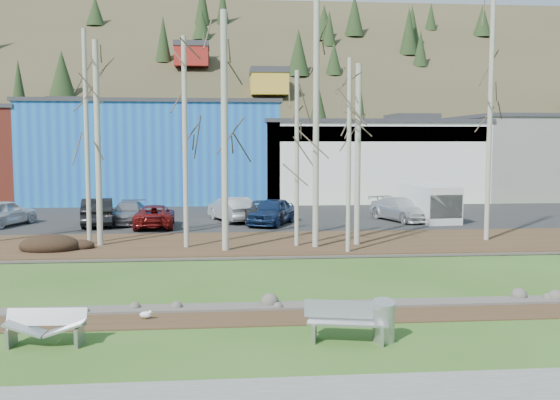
{
  "coord_description": "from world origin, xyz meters",
  "views": [
    {
      "loc": [
        -0.38,
        -15.05,
        4.91
      ],
      "look_at": [
        2.0,
        11.08,
        2.5
      ],
      "focal_mm": 40.0,
      "sensor_mm": 36.0,
      "label": 1
    }
  ],
  "objects": [
    {
      "name": "far_bank_rocks",
      "position": [
        0.0,
        11.3,
        0.0
      ],
      "size": [
        80.0,
        0.8,
        0.46
      ],
      "primitive_type": null,
      "color": "#47423D",
      "rests_on": "ground"
    },
    {
      "name": "building_white",
      "position": [
        12.0,
        38.98,
        3.41
      ],
      "size": [
        18.36,
        12.24,
        6.8
      ],
      "color": "white",
      "rests_on": "ground"
    },
    {
      "name": "car_7",
      "position": [
        10.47,
        22.18,
        0.84
      ],
      "size": [
        3.53,
        5.21,
        1.4
      ],
      "primitive_type": "imported",
      "rotation": [
        0.0,
        0.0,
        0.36
      ],
      "color": "silver",
      "rests_on": "parking_lot"
    },
    {
      "name": "birch_9",
      "position": [
        12.51,
        14.31,
        6.34
      ],
      "size": [
        0.24,
        0.24,
        12.38
      ],
      "color": "#B9B3A7",
      "rests_on": "far_bank"
    },
    {
      "name": "birch_3",
      "position": [
        -2.09,
        13.47,
        4.91
      ],
      "size": [
        0.23,
        0.23,
        9.51
      ],
      "color": "#B9B3A7",
      "rests_on": "far_bank"
    },
    {
      "name": "car_5",
      "position": [
        0.1,
        22.82,
        0.89
      ],
      "size": [
        3.08,
        4.83,
        1.5
      ],
      "primitive_type": "imported",
      "rotation": [
        0.0,
        0.0,
        3.5
      ],
      "color": "silver",
      "rests_on": "parking_lot"
    },
    {
      "name": "car_4",
      "position": [
        2.41,
        21.04,
        0.91
      ],
      "size": [
        3.44,
        4.89,
        1.55
      ],
      "primitive_type": "imported",
      "rotation": [
        0.0,
        0.0,
        -0.4
      ],
      "color": "navy",
      "rests_on": "parking_lot"
    },
    {
      "name": "dirt_mound",
      "position": [
        -8.14,
        13.26,
        0.41
      ],
      "size": [
        2.62,
        1.85,
        0.51
      ],
      "primitive_type": "ellipsoid",
      "color": "black",
      "rests_on": "far_bank"
    },
    {
      "name": "footpath",
      "position": [
        0.0,
        -3.5,
        0.02
      ],
      "size": [
        80.0,
        2.0,
        0.04
      ],
      "primitive_type": "cube",
      "color": "#5E5E5A",
      "rests_on": "ground"
    },
    {
      "name": "bench_intact",
      "position": [
        2.63,
        -0.18,
        0.5
      ],
      "size": [
        2.06,
        0.99,
        0.99
      ],
      "rotation": [
        0.0,
        0.0,
        -0.22
      ],
      "color": "#9FA1A4",
      "rests_on": "ground"
    },
    {
      "name": "van_white",
      "position": [
        12.18,
        21.89,
        1.24
      ],
      "size": [
        2.59,
        5.22,
        2.2
      ],
      "rotation": [
        0.0,
        0.0,
        0.1
      ],
      "color": "white",
      "rests_on": "parking_lot"
    },
    {
      "name": "birch_7",
      "position": [
        3.81,
        13.02,
        5.96
      ],
      "size": [
        0.28,
        0.28,
        11.61
      ],
      "color": "#B9B3A7",
      "rests_on": "far_bank"
    },
    {
      "name": "birch_8",
      "position": [
        5.85,
        13.53,
        4.34
      ],
      "size": [
        0.27,
        0.27,
        8.39
      ],
      "color": "#B9B3A7",
      "rests_on": "far_bank"
    },
    {
      "name": "car_1",
      "position": [
        -7.66,
        21.63,
        0.94
      ],
      "size": [
        2.45,
        5.05,
        1.6
      ],
      "primitive_type": "imported",
      "rotation": [
        0.0,
        0.0,
        3.3
      ],
      "color": "black",
      "rests_on": "parking_lot"
    },
    {
      "name": "near_bank_rocks",
      "position": [
        0.0,
        3.1,
        0.0
      ],
      "size": [
        80.0,
        0.8,
        0.5
      ],
      "primitive_type": null,
      "color": "#47423D",
      "rests_on": "ground"
    },
    {
      "name": "parking_lot",
      "position": [
        0.0,
        25.0,
        0.07
      ],
      "size": [
        80.0,
        14.0,
        0.14
      ],
      "primitive_type": "cube",
      "color": "black",
      "rests_on": "ground"
    },
    {
      "name": "birch_5",
      "position": [
        2.99,
        13.44,
        4.17
      ],
      "size": [
        0.2,
        0.2,
        8.04
      ],
      "color": "#B9B3A7",
      "rests_on": "far_bank"
    },
    {
      "name": "birch_4",
      "position": [
        -0.31,
        12.48,
        5.39
      ],
      "size": [
        0.29,
        0.29,
        10.47
      ],
      "color": "#B9B3A7",
      "rests_on": "far_bank"
    },
    {
      "name": "birch_6",
      "position": [
        5.05,
        11.62,
        4.35
      ],
      "size": [
        0.19,
        0.19,
        8.39
      ],
      "color": "#B9B3A7",
      "rests_on": "far_bank"
    },
    {
      "name": "building_grey",
      "position": [
        28.0,
        39.0,
        3.66
      ],
      "size": [
        14.28,
        12.24,
        7.3
      ],
      "color": "slate",
      "rests_on": "ground"
    },
    {
      "name": "hillside",
      "position": [
        0.0,
        84.0,
        17.5
      ],
      "size": [
        160.0,
        72.0,
        35.0
      ],
      "primitive_type": null,
      "color": "#322F1D",
      "rests_on": "ground"
    },
    {
      "name": "litter_bin",
      "position": [
        3.55,
        -0.26,
        0.47
      ],
      "size": [
        0.58,
        0.58,
        0.94
      ],
      "primitive_type": "cylinder",
      "rotation": [
        0.0,
        0.0,
        -0.07
      ],
      "color": "#9FA1A4",
      "rests_on": "ground"
    },
    {
      "name": "building_blue",
      "position": [
        -6.0,
        39.0,
        4.16
      ],
      "size": [
        20.4,
        12.24,
        8.3
      ],
      "color": "blue",
      "rests_on": "ground"
    },
    {
      "name": "bench_damaged",
      "position": [
        -4.72,
        0.22,
        0.44
      ],
      "size": [
        1.97,
        0.74,
        0.86
      ],
      "rotation": [
        0.0,
        0.0,
        -0.05
      ],
      "color": "#9FA1A4",
      "rests_on": "ground"
    },
    {
      "name": "car_3",
      "position": [
        -6.01,
        22.35,
        0.78
      ],
      "size": [
        1.86,
        4.45,
        1.28
      ],
      "primitive_type": "imported",
      "rotation": [
        0.0,
        0.0,
        -0.02
      ],
      "color": "gray",
      "rests_on": "parking_lot"
    },
    {
      "name": "dirt_strip",
      "position": [
        0.0,
        2.1,
        0.01
      ],
      "size": [
        80.0,
        1.8,
        0.03
      ],
      "primitive_type": "cube",
      "color": "#382616",
      "rests_on": "ground"
    },
    {
      "name": "far_bank",
      "position": [
        0.0,
        14.5,
        0.07
      ],
      "size": [
        80.0,
        7.0,
        0.15
      ],
      "primitive_type": "cube",
      "color": "#382616",
      "rests_on": "ground"
    },
    {
      "name": "car_2",
      "position": [
        -4.28,
        20.5,
        0.78
      ],
      "size": [
        2.36,
        4.72,
        1.28
      ],
      "primitive_type": "imported",
      "rotation": [
        0.0,
        0.0,
        3.19
      ],
      "color": "maroon",
      "rests_on": "parking_lot"
    },
    {
      "name": "ground",
      "position": [
        0.0,
        0.0,
        0.0
      ],
      "size": [
        200.0,
        200.0,
        0.0
      ],
      "primitive_type": "plane",
      "color": "#2E5018",
      "rests_on": "ground"
    },
    {
      "name": "car_0",
      "position": [
        -13.06,
        21.83,
        0.92
      ],
      "size": [
        3.21,
        4.9,
        1.55
      ],
      "primitive_type": "imported",
      "rotation": [
        0.0,
        0.0,
        2.81
      ],
      "color": "silver",
      "rests_on": "parking_lot"
    },
    {
      "name": "birch_1",
      "position": [
        -6.75,
        14.97,
        5.16
      ],
      "size": [
        0.21,
        0.21,
        10.01
      ],
      "color": "#B9B3A7",
      "rests_on": "far_bank"
    },
    {
      "name": "river",
      "position": [
        0.0,
        7.2,
        0.0
      ],
      "size": [
        80.0,
        8.0,
        0.9
      ],
      "primitive_type": null,
      "color": "black",
      "rests_on": "ground"
    },
    {
      "name": "car_6",
      "position": [
        1.83,
        22.3,
        0.81
      ],
      "size": [
        2.57,
        4.94,
        1.33
      ],
      "primitive_type": "imported",
      "rotation": [
        0.0,
        0.0,
        3.22
      ],
      "color": "#2C2B2E",
      "rests_on": "parking_lot"
    },
    {
      "name": "seagull",
      "position": [
        -2.55,
        2.17,
        0.16
      ],
      "size": [
        0.38,
        0.2,
        0.28
      ],
      "rotation": [
        0.0,
        0.0,
        -0.39
      ],
      "color": "gold",
      "rests_on": "ground"
    },
    {
      "name": "birch_2",
      "position": [
        -6.14,
        14.41,
        4.87
      ],
      "size": [
        0.27,
        0.27,
        9.43
      ],
      "color": "#B9B3A7",
      "rests_on": "far_bank"
    }
  ]
}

